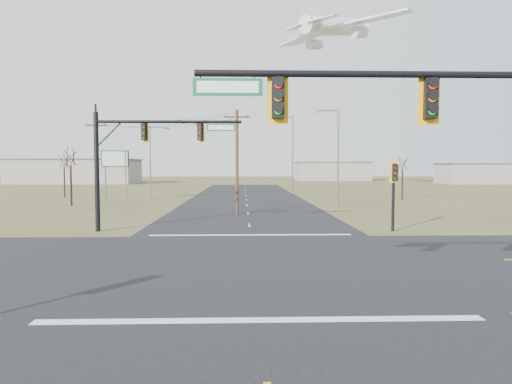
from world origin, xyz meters
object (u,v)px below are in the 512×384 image
highway_sign (115,165)px  bare_tree_a (70,156)px  utility_pole_far (97,162)px  bare_tree_b (64,160)px  bare_tree_c (403,163)px  streetlight_a (336,152)px  utility_pole_near (237,160)px  mast_arm_near (441,126)px  mast_arm_far (143,146)px  pedestal_signal_ne (394,180)px  streetlight_b (291,150)px  streetlight_c (152,158)px

highway_sign → bare_tree_a: (-2.58, -7.22, 0.89)m
utility_pole_far → bare_tree_b: 18.74m
bare_tree_c → streetlight_a: bearing=-137.8°
utility_pole_far → utility_pole_near: bearing=-26.8°
mast_arm_near → bare_tree_a: 42.44m
bare_tree_a → bare_tree_c: bare_tree_a is taller
mast_arm_near → bare_tree_b: (-28.96, 49.50, -0.26)m
mast_arm_far → pedestal_signal_ne: 15.93m
bare_tree_a → pedestal_signal_ne: bearing=-35.4°
streetlight_b → pedestal_signal_ne: bearing=-69.0°
highway_sign → pedestal_signal_ne: bearing=-63.0°
highway_sign → bare_tree_b: size_ratio=0.97×
utility_pole_far → streetlight_b: bearing=45.1°
mast_arm_far → streetlight_a: size_ratio=0.95×
pedestal_signal_ne → streetlight_b: bearing=108.2°
highway_sign → streetlight_b: (22.22, 11.81, 2.17)m
bare_tree_b → highway_sign: bearing=-37.5°
utility_pole_near → streetlight_a: (9.71, 6.77, 0.90)m
bare_tree_a → bare_tree_b: (-6.01, 13.80, -0.22)m
mast_arm_far → highway_sign: (-8.88, 25.90, -1.15)m
streetlight_c → utility_pole_far: bearing=-124.5°
highway_sign → streetlight_c: 4.54m
utility_pole_far → bare_tree_c: (33.44, 8.73, -0.09)m
mast_arm_near → utility_pole_near: size_ratio=1.18×
mast_arm_far → streetlight_a: streetlight_a is taller
mast_arm_far → bare_tree_b: mast_arm_far is taller
streetlight_a → streetlight_c: bearing=165.3°
mast_arm_near → bare_tree_b: mast_arm_near is taller
bare_tree_a → streetlight_c: bearing=55.3°
utility_pole_near → streetlight_c: size_ratio=0.97×
bare_tree_c → mast_arm_far: bearing=-135.4°
streetlight_c → streetlight_b: bearing=7.9°
mast_arm_far → streetlight_a: 22.34m
utility_pole_near → mast_arm_far: bearing=-122.1°
mast_arm_far → pedestal_signal_ne: mast_arm_far is taller
mast_arm_near → streetlight_c: streetlight_c is taller
mast_arm_far → bare_tree_a: (-11.46, 18.68, -0.26)m
pedestal_signal_ne → bare_tree_b: (-33.24, 33.16, 1.67)m
utility_pole_far → bare_tree_b: (-9.43, 16.19, 0.37)m
utility_pole_far → streetlight_b: 30.32m
pedestal_signal_ne → streetlight_a: (-0.25, 16.75, 2.25)m
highway_sign → bare_tree_a: bare_tree_a is taller
pedestal_signal_ne → bare_tree_b: size_ratio=0.72×
mast_arm_near → streetlight_c: size_ratio=1.14×
utility_pole_near → utility_pole_far: 15.52m
mast_arm_far → streetlight_c: bearing=124.3°
highway_sign → mast_arm_far: bearing=-86.9°
mast_arm_near → streetlight_a: 33.32m
bare_tree_a → streetlight_b: bearing=37.5°
streetlight_c → bare_tree_b: (-12.49, 4.43, -0.16)m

